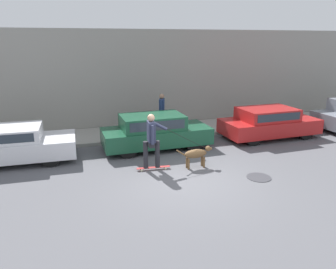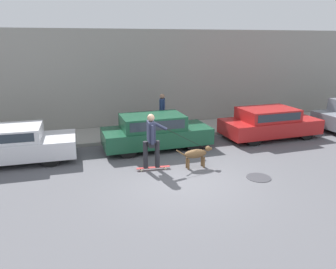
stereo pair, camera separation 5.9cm
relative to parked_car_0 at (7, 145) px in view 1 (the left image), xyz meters
The scene contains 10 objects.
ground_plane 6.14m from the parked_car_0, 31.31° to the right, with size 36.00×36.00×0.00m, color #545459.
back_wall 6.49m from the parked_car_0, 33.83° to the left, with size 32.00×0.30×4.48m.
sidewalk_curb 5.67m from the parked_car_0, 22.37° to the left, with size 30.00×2.36×0.13m.
parked_car_0 is the anchor object (origin of this frame).
parked_car_1 5.14m from the parked_car_0, ahead, with size 4.08×1.75×1.32m.
parked_car_2 10.10m from the parked_car_0, ahead, with size 4.12×1.89×1.28m.
dog 6.33m from the parked_car_0, 21.12° to the right, with size 1.22×0.31×0.69m.
skateboarder 4.95m from the parked_car_0, 24.72° to the right, with size 2.34×0.63×1.82m.
pedestrian_with_bag 6.13m from the parked_car_0, 15.77° to the left, with size 0.36×0.65×1.68m.
manhole_cover 8.26m from the parked_car_0, 26.02° to the right, with size 0.74×0.74×0.01m.
Camera 1 is at (-3.15, -8.35, 4.00)m, focal length 35.00 mm.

